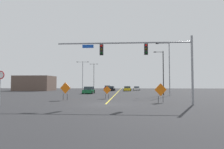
# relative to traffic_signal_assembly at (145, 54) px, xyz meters

# --- Properties ---
(ground) EXTENTS (141.08, 141.08, 0.00)m
(ground) POSITION_rel_traffic_signal_assembly_xyz_m (-3.75, 0.01, -4.83)
(ground) COLOR #2D2D30
(road_centre_stripe) EXTENTS (0.16, 78.38, 0.01)m
(road_centre_stripe) POSITION_rel_traffic_signal_assembly_xyz_m (-3.75, 39.20, -4.83)
(road_centre_stripe) COLOR yellow
(road_centre_stripe) RESTS_ON ground
(traffic_signal_assembly) EXTENTS (12.98, 0.44, 6.52)m
(traffic_signal_assembly) POSITION_rel_traffic_signal_assembly_xyz_m (0.00, 0.00, 0.00)
(traffic_signal_assembly) COLOR gray
(traffic_signal_assembly) RESTS_ON ground
(stop_sign) EXTENTS (0.76, 0.07, 3.13)m
(stop_sign) POSITION_rel_traffic_signal_assembly_xyz_m (-13.08, -1.96, -2.64)
(stop_sign) COLOR gray
(stop_sign) RESTS_ON ground
(street_lamp_mid_left) EXTENTS (2.99, 0.24, 9.36)m
(street_lamp_mid_left) POSITION_rel_traffic_signal_assembly_xyz_m (-13.36, 52.42, 0.58)
(street_lamp_mid_left) COLOR black
(street_lamp_mid_left) RESTS_ON ground
(street_lamp_far_right) EXTENTS (2.29, 0.24, 8.91)m
(street_lamp_far_right) POSITION_rel_traffic_signal_assembly_xyz_m (5.31, 14.57, 0.09)
(street_lamp_far_right) COLOR gray
(street_lamp_far_right) RESTS_ON ground
(street_lamp_mid_right) EXTENTS (3.52, 0.24, 8.29)m
(street_lamp_mid_right) POSITION_rel_traffic_signal_assembly_xyz_m (-13.88, 35.84, 0.07)
(street_lamp_mid_right) COLOR gray
(street_lamp_mid_right) RESTS_ON ground
(street_lamp_far_left) EXTENTS (1.72, 0.24, 7.74)m
(street_lamp_far_left) POSITION_rel_traffic_signal_assembly_xyz_m (4.65, 16.26, -0.56)
(street_lamp_far_left) COLOR black
(street_lamp_far_left) RESTS_ON ground
(construction_sign_median_near) EXTENTS (1.06, 0.28, 1.68)m
(construction_sign_median_near) POSITION_rel_traffic_signal_assembly_xyz_m (-4.31, 7.37, -3.78)
(construction_sign_median_near) COLOR orange
(construction_sign_median_near) RESTS_ON ground
(construction_sign_right_shoulder) EXTENTS (1.32, 0.36, 2.02)m
(construction_sign_right_shoulder) POSITION_rel_traffic_signal_assembly_xyz_m (1.85, 2.20, -3.57)
(construction_sign_right_shoulder) COLOR orange
(construction_sign_right_shoulder) RESTS_ON ground
(construction_sign_right_lane) EXTENTS (1.36, 0.34, 2.16)m
(construction_sign_right_lane) POSITION_rel_traffic_signal_assembly_xyz_m (-9.09, 4.50, -3.47)
(construction_sign_right_lane) COLOR orange
(construction_sign_right_lane) RESTS_ON ground
(car_black_mid) EXTENTS (2.22, 4.45, 1.35)m
(car_black_mid) POSITION_rel_traffic_signal_assembly_xyz_m (-5.97, 37.44, -4.20)
(car_black_mid) COLOR black
(car_black_mid) RESTS_ON ground
(car_yellow_near) EXTENTS (2.25, 4.21, 1.34)m
(car_yellow_near) POSITION_rel_traffic_signal_assembly_xyz_m (-1.33, 36.71, -4.20)
(car_yellow_near) COLOR gold
(car_yellow_near) RESTS_ON ground
(car_green_far) EXTENTS (2.06, 4.01, 1.43)m
(car_green_far) POSITION_rel_traffic_signal_assembly_xyz_m (-9.31, 20.90, -4.17)
(car_green_far) COLOR #196B38
(car_green_far) RESTS_ON ground
(car_white_passing) EXTENTS (2.14, 4.63, 1.22)m
(car_white_passing) POSITION_rel_traffic_signal_assembly_xyz_m (1.61, 43.84, -4.25)
(car_white_passing) COLOR white
(car_white_passing) RESTS_ON ground
(car_red_approaching) EXTENTS (2.05, 4.18, 1.46)m
(car_red_approaching) POSITION_rel_traffic_signal_assembly_xyz_m (-7.78, 45.87, -4.16)
(car_red_approaching) COLOR red
(car_red_approaching) RESTS_ON ground
(roadside_building_west) EXTENTS (10.33, 7.67, 4.33)m
(roadside_building_west) POSITION_rel_traffic_signal_assembly_xyz_m (-28.68, 38.22, -2.66)
(roadside_building_west) COLOR brown
(roadside_building_west) RESTS_ON ground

